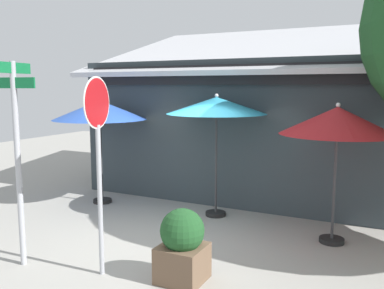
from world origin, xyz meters
name	(u,v)px	position (x,y,z in m)	size (l,w,h in m)	color
ground_plane	(160,241)	(0.00, 0.00, -0.05)	(28.00, 28.00, 0.10)	#9E9B93
cafe_building	(255,122)	(0.21, 4.88, 1.78)	(8.02, 5.65, 4.65)	#333D42
street_sign_post	(17,146)	(-1.34, -1.93, 1.89)	(0.75, 0.81, 3.15)	#A8AAB2
stop_sign	(98,140)	(-0.02, -1.65, 2.02)	(0.16, 0.73, 2.92)	#A8AAB2
patio_umbrella_royal_blue_left	(100,111)	(-2.48, 1.44, 2.21)	(2.20, 2.20, 2.53)	black
patio_umbrella_teal_center	(216,107)	(0.38, 1.71, 2.36)	(2.12, 2.12, 2.63)	black
patio_umbrella_crimson_right	(337,122)	(2.87, 1.19, 2.17)	(1.98, 1.98, 2.50)	black
sidewalk_planter	(182,245)	(1.16, -1.31, 0.53)	(0.64, 0.64, 1.06)	brown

